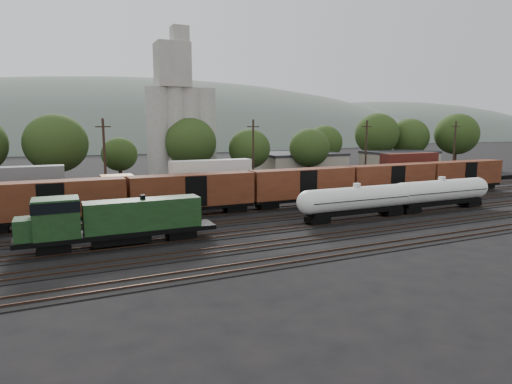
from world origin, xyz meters
name	(u,v)px	position (x,y,z in m)	size (l,w,h in m)	color
ground	(238,222)	(0.00, 0.00, 0.00)	(600.00, 600.00, 0.00)	black
tracks	(238,222)	(0.00, 0.00, 0.05)	(180.00, 33.20, 0.20)	black
green_locomotive	(109,220)	(-14.46, -5.00, 2.60)	(17.23, 3.04, 4.56)	black
tank_car_a	(356,200)	(12.78, -5.00, 2.44)	(15.58, 2.79, 4.08)	silver
tank_car_b	(441,192)	(26.30, -5.00, 2.50)	(15.94, 2.85, 4.18)	silver
orange_locomotive	(156,191)	(-7.21, 10.00, 2.64)	(18.60, 3.10, 4.65)	black
boxcar_string	(127,196)	(-11.47, 5.00, 3.12)	(122.80, 2.90, 4.20)	black
container_wall	(92,191)	(-14.42, 15.00, 2.52)	(160.79, 2.60, 5.80)	black
grain_silo	(181,124)	(3.28, 36.00, 11.26)	(13.40, 5.00, 29.00)	#A4A196
industrial_sheds	(200,170)	(6.63, 35.25, 2.56)	(119.38, 17.26, 5.10)	#9E937F
tree_band	(208,142)	(8.62, 35.85, 7.76)	(161.76, 21.56, 14.20)	black
utility_poles	(184,156)	(0.00, 22.00, 6.21)	(122.20, 0.36, 12.00)	black
distant_hills	(126,172)	(23.92, 260.00, -20.56)	(860.00, 286.00, 130.00)	#59665B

